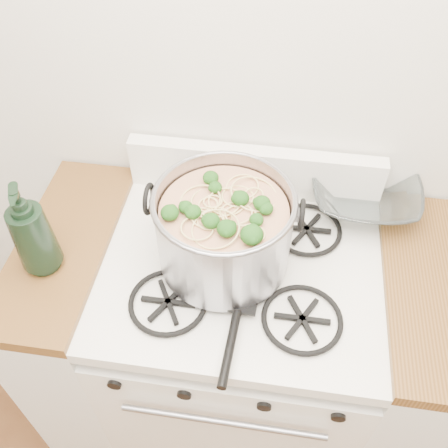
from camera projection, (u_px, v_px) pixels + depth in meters
gas_range at (238, 349)px, 1.70m from camera, size 0.76×0.66×0.92m
counter_left at (95, 325)px, 1.74m from camera, size 0.25×0.65×0.92m
stock_pot at (224, 231)px, 1.27m from camera, size 0.38×0.35×0.24m
spatula at (241, 293)px, 1.26m from camera, size 0.30×0.32×0.02m
glass_bowl at (363, 198)px, 1.48m from camera, size 0.13×0.13×0.03m
bottle at (30, 229)px, 1.24m from camera, size 0.14×0.14×0.28m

